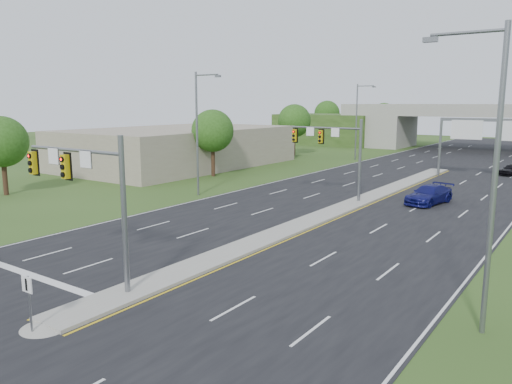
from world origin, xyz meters
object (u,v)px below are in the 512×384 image
object	(u,v)px
signal_mast_near	(88,184)
sign_gantry	(493,132)
car_far_b	(429,195)
overpass	(488,131)
keep_right_sign	(28,294)
signal_mast_far	(335,146)
car_far_c	(512,169)

from	to	relation	value
signal_mast_near	sign_gantry	size ratio (longest dim) A/B	0.60
signal_mast_near	car_far_b	bearing A→B (deg)	75.46
signal_mast_near	overpass	distance (m)	80.11
keep_right_sign	car_far_b	distance (m)	32.85
signal_mast_near	keep_right_sign	distance (m)	5.94
signal_mast_far	car_far_c	size ratio (longest dim) A/B	1.81
signal_mast_near	overpass	size ratio (longest dim) A/B	0.09
signal_mast_far	overpass	world-z (taller)	overpass
signal_mast_near	sign_gantry	xyz separation A→B (m)	(8.95, 44.99, 0.51)
signal_mast_near	car_far_b	world-z (taller)	signal_mast_near
sign_gantry	overpass	distance (m)	35.75
keep_right_sign	overpass	distance (m)	84.55
signal_mast_far	car_far_b	distance (m)	8.79
car_far_b	car_far_c	world-z (taller)	car_far_b
signal_mast_far	sign_gantry	bearing A→B (deg)	65.89
car_far_c	car_far_b	bearing A→B (deg)	-80.01
car_far_b	car_far_c	distance (m)	22.66
signal_mast_far	car_far_c	world-z (taller)	signal_mast_far
sign_gantry	car_far_b	bearing A→B (deg)	-95.67
keep_right_sign	overpass	bearing A→B (deg)	90.00
sign_gantry	car_far_c	world-z (taller)	sign_gantry
car_far_c	sign_gantry	bearing A→B (deg)	-86.56
signal_mast_near	car_far_b	size ratio (longest dim) A/B	1.31
sign_gantry	overpass	world-z (taller)	overpass
keep_right_sign	overpass	world-z (taller)	overpass
keep_right_sign	signal_mast_far	bearing A→B (deg)	94.39
keep_right_sign	sign_gantry	xyz separation A→B (m)	(6.68, 49.45, 3.72)
signal_mast_near	car_far_b	distance (m)	29.19
sign_gantry	overpass	size ratio (longest dim) A/B	0.14
keep_right_sign	sign_gantry	distance (m)	50.04
signal_mast_far	car_far_b	xyz separation A→B (m)	(7.26, 3.00, -3.93)
car_far_c	signal_mast_far	bearing A→B (deg)	-94.31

